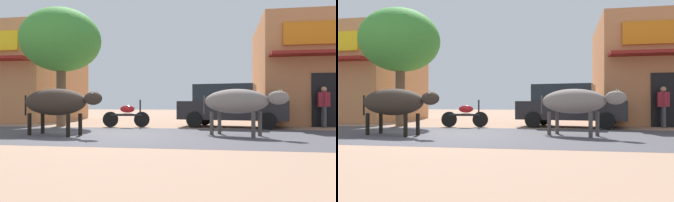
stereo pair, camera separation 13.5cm
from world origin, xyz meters
The scene contains 9 objects.
ground centered at (0.00, 0.00, 0.00)m, with size 80.00×80.00×0.00m, color #9C7861.
asphalt_road centered at (0.00, 0.00, 0.00)m, with size 72.00×5.35×0.00m, color #424046.
storefront_right_club centered at (8.46, 7.36, 2.36)m, with size 6.77×6.70×4.71m.
roadside_tree centered at (-3.04, 3.22, 3.45)m, with size 3.19×3.19×4.75m.
parked_hatchback_car centered at (3.70, 3.79, 0.84)m, with size 4.28×2.43×1.64m.
parked_motorcycle centered at (-0.23, 3.00, 0.47)m, with size 1.80×0.30×1.05m.
cow_near_brown centered at (-1.28, -0.45, 0.94)m, with size 2.73×1.23×1.33m.
cow_far_dark centered at (3.80, 0.30, 0.96)m, with size 2.41×1.50×1.32m.
pedestrian_by_shop centered at (7.18, 4.15, 0.91)m, with size 0.42×0.61×1.56m.
Camera 1 is at (3.40, -9.13, 0.90)m, focal length 35.15 mm.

